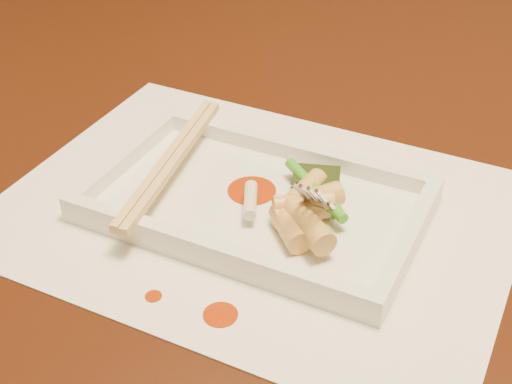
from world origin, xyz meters
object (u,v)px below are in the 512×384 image
at_px(table, 389,217).
at_px(fork, 354,132).
at_px(chopstick_a, 167,159).
at_px(plate_base, 256,206).
at_px(placemat, 256,211).

height_order(table, fork, fork).
bearing_deg(table, chopstick_a, -131.50).
relative_size(table, plate_base, 5.38).
height_order(plate_base, chopstick_a, chopstick_a).
relative_size(table, chopstick_a, 7.17).
height_order(table, placemat, placemat).
bearing_deg(chopstick_a, plate_base, 0.00).
xyz_separation_m(placemat, chopstick_a, (-0.08, 0.00, 0.03)).
bearing_deg(fork, plate_base, -165.58).
height_order(table, chopstick_a, chopstick_a).
height_order(plate_base, fork, fork).
xyz_separation_m(table, plate_base, (-0.07, -0.17, 0.11)).
height_order(chopstick_a, fork, fork).
bearing_deg(plate_base, chopstick_a, 180.00).
bearing_deg(chopstick_a, fork, 6.75).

